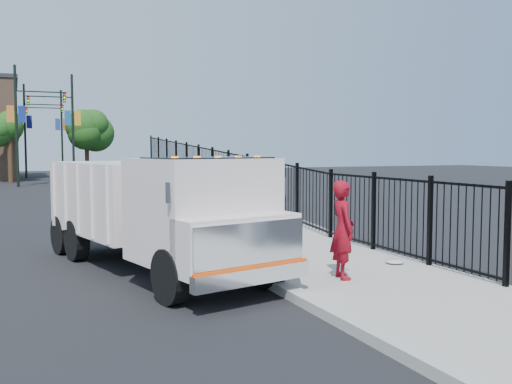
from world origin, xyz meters
name	(u,v)px	position (x,y,z in m)	size (l,w,h in m)	color
ground	(272,287)	(0.00, 0.00, 0.00)	(120.00, 120.00, 0.00)	black
sidewalk	(431,299)	(1.93, -2.00, 0.06)	(3.55, 12.00, 0.12)	#9E998E
curb	(328,311)	(0.00, -2.00, 0.08)	(0.30, 12.00, 0.16)	#ADAAA3
ramp	(169,204)	(2.12, 16.00, 0.00)	(3.95, 24.00, 1.70)	#9E998E
iron_fence	(229,189)	(3.55, 12.00, 0.90)	(0.10, 28.00, 1.80)	black
truck	(157,206)	(-1.62, 2.12, 1.35)	(3.77, 7.31, 2.39)	black
worker	(343,230)	(1.27, -0.33, 1.03)	(0.66, 0.43, 1.81)	maroon
debris	(395,261)	(2.98, 0.38, 0.17)	(0.39, 0.39, 0.10)	silver
light_pole_0	(21,121)	(-3.82, 31.56, 4.36)	(3.77, 0.22, 8.00)	black
light_pole_1	(69,124)	(-0.56, 35.14, 4.36)	(3.78, 0.22, 8.00)	black
light_pole_2	(29,127)	(-3.12, 43.20, 4.36)	(3.78, 0.22, 8.00)	black
light_pole_3	(58,129)	(-0.46, 47.34, 4.36)	(3.78, 0.22, 8.00)	black
tree_0	(9,130)	(-4.61, 36.71, 3.92)	(2.29, 2.29, 5.14)	#382314
tree_1	(86,132)	(1.29, 40.35, 3.96)	(2.88, 2.88, 5.44)	#382314
tree_2	(1,133)	(-5.45, 48.36, 3.96)	(2.88, 2.88, 5.44)	#382314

